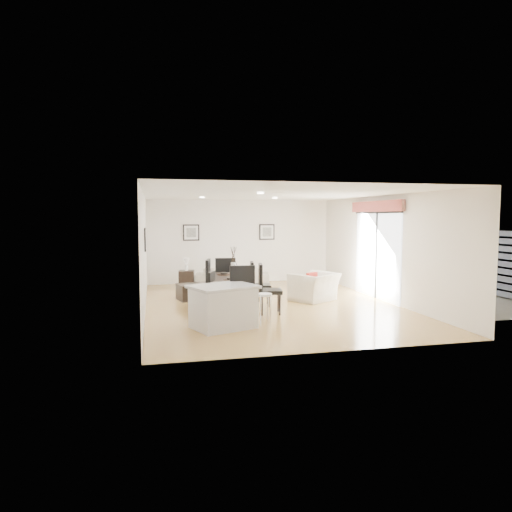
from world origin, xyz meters
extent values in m
plane|color=tan|center=(0.00, 0.00, 0.00)|extent=(8.00, 8.00, 0.00)
cube|color=white|center=(0.00, 4.00, 1.35)|extent=(6.00, 0.04, 2.70)
cube|color=white|center=(0.00, -4.00, 1.35)|extent=(6.00, 0.04, 2.70)
cube|color=white|center=(-3.00, 0.00, 1.35)|extent=(0.04, 8.00, 2.70)
cube|color=white|center=(3.00, 0.00, 1.35)|extent=(0.04, 8.00, 2.70)
cube|color=white|center=(0.00, 0.00, 2.70)|extent=(6.00, 8.00, 0.02)
imported|color=gray|center=(-0.48, 2.81, 0.32)|extent=(2.30, 1.22, 0.64)
imported|color=#EFE6CE|center=(1.23, 0.28, 0.36)|extent=(1.44, 1.40, 0.71)
imported|color=#375424|center=(5.90, 0.01, 0.32)|extent=(0.65, 0.59, 0.64)
imported|color=#375424|center=(5.90, 1.13, 0.34)|extent=(0.43, 0.43, 0.68)
cube|color=black|center=(-1.02, -0.52, 0.75)|extent=(1.30, 2.03, 0.06)
cylinder|color=black|center=(-1.60, -1.29, 0.36)|extent=(0.07, 0.07, 0.72)
cylinder|color=black|center=(-1.24, 0.42, 0.36)|extent=(0.07, 0.07, 0.72)
cylinder|color=black|center=(-0.80, -1.46, 0.36)|extent=(0.07, 0.07, 0.72)
cylinder|color=black|center=(-0.44, 0.26, 0.36)|extent=(0.07, 0.07, 0.72)
cube|color=black|center=(-1.77, -0.98, 0.44)|extent=(0.57, 0.57, 0.08)
cube|color=black|center=(-1.59, -1.05, 0.72)|extent=(0.21, 0.43, 0.53)
cylinder|color=black|center=(-1.87, -0.76, 0.20)|extent=(0.03, 0.03, 0.40)
cylinder|color=black|center=(-1.55, -0.88, 0.20)|extent=(0.03, 0.03, 0.40)
cylinder|color=black|center=(-1.99, -1.08, 0.20)|extent=(0.03, 0.03, 0.40)
cylinder|color=black|center=(-1.67, -1.21, 0.20)|extent=(0.03, 0.03, 0.40)
cube|color=black|center=(-1.77, -0.05, 0.52)|extent=(0.62, 0.62, 0.09)
cube|color=black|center=(-1.55, -0.10, 0.85)|extent=(0.18, 0.52, 0.62)
cylinder|color=black|center=(-1.92, 0.20, 0.24)|extent=(0.04, 0.04, 0.48)
cylinder|color=black|center=(-1.53, 0.11, 0.24)|extent=(0.04, 0.04, 0.48)
cylinder|color=black|center=(-2.02, -0.20, 0.24)|extent=(0.04, 0.04, 0.48)
cylinder|color=black|center=(-1.62, -0.29, 0.24)|extent=(0.04, 0.04, 0.48)
cube|color=black|center=(-0.27, -0.98, 0.50)|extent=(0.58, 0.58, 0.09)
cube|color=black|center=(-0.49, -0.95, 0.82)|extent=(0.15, 0.51, 0.60)
cylinder|color=black|center=(-0.11, -1.21, 0.23)|extent=(0.04, 0.04, 0.46)
cylinder|color=black|center=(-0.50, -1.14, 0.23)|extent=(0.04, 0.04, 0.46)
cylinder|color=black|center=(-0.04, -0.82, 0.23)|extent=(0.04, 0.04, 0.46)
cylinder|color=black|center=(-0.43, -0.76, 0.23)|extent=(0.04, 0.04, 0.46)
cube|color=black|center=(-0.27, -0.05, 0.48)|extent=(0.55, 0.55, 0.08)
cube|color=black|center=(-0.48, -0.01, 0.78)|extent=(0.14, 0.48, 0.58)
cylinder|color=black|center=(-0.11, -0.26, 0.22)|extent=(0.04, 0.04, 0.44)
cylinder|color=black|center=(-0.49, -0.20, 0.22)|extent=(0.04, 0.04, 0.44)
cylinder|color=black|center=(-0.05, 0.11, 0.22)|extent=(0.04, 0.04, 0.44)
cylinder|color=black|center=(-0.43, 0.17, 0.22)|extent=(0.04, 0.04, 0.44)
cube|color=black|center=(-1.02, -1.77, 0.52)|extent=(0.54, 0.54, 0.09)
cube|color=black|center=(-1.01, -1.54, 0.85)|extent=(0.52, 0.09, 0.62)
cylinder|color=black|center=(-1.23, -1.96, 0.24)|extent=(0.04, 0.04, 0.48)
cylinder|color=black|center=(-1.22, -1.55, 0.24)|extent=(0.04, 0.04, 0.48)
cylinder|color=black|center=(-0.82, -1.98, 0.24)|extent=(0.04, 0.04, 0.48)
cylinder|color=black|center=(-0.81, -1.57, 0.24)|extent=(0.04, 0.04, 0.48)
cube|color=black|center=(-1.02, 0.73, 0.51)|extent=(0.55, 0.55, 0.09)
cube|color=black|center=(-1.04, 0.52, 0.83)|extent=(0.51, 0.11, 0.61)
cylinder|color=black|center=(-0.80, 0.91, 0.23)|extent=(0.04, 0.04, 0.46)
cylinder|color=black|center=(-0.84, 0.52, 0.23)|extent=(0.04, 0.04, 0.46)
cylinder|color=black|center=(-1.20, 0.95, 0.23)|extent=(0.04, 0.04, 0.46)
cylinder|color=black|center=(-1.24, 0.56, 0.23)|extent=(0.04, 0.04, 0.46)
cylinder|color=white|center=(-1.02, -0.52, 0.95)|extent=(0.12, 0.12, 0.34)
cylinder|color=#322116|center=(-0.73, -0.52, 0.79)|extent=(0.33, 0.33, 0.01)
cylinder|color=black|center=(-0.73, -0.52, 0.82)|extent=(0.17, 0.17, 0.05)
cylinder|color=#322116|center=(-1.17, -0.05, 0.79)|extent=(0.33, 0.33, 0.01)
cylinder|color=black|center=(-1.17, -0.05, 0.82)|extent=(0.17, 0.17, 0.05)
cylinder|color=#322116|center=(-1.17, -0.98, 0.79)|extent=(0.33, 0.33, 0.01)
cylinder|color=black|center=(-1.17, -0.98, 0.82)|extent=(0.17, 0.17, 0.05)
cube|color=black|center=(-1.67, 1.15, 0.21)|extent=(1.15, 0.85, 0.41)
cube|color=black|center=(-1.85, 2.72, 0.29)|extent=(0.49, 0.49, 0.58)
cylinder|color=white|center=(-1.85, 2.72, 0.66)|extent=(0.09, 0.09, 0.16)
cone|color=beige|center=(-1.85, 2.72, 0.84)|extent=(0.19, 0.19, 0.21)
cube|color=maroon|center=(1.13, 0.18, 0.58)|extent=(0.34, 0.27, 0.34)
cube|color=silver|center=(-1.49, -2.05, 0.39)|extent=(1.33, 1.17, 0.78)
cube|color=#ADADAF|center=(-1.49, -2.05, 0.81)|extent=(1.45, 1.29, 0.06)
cylinder|color=white|center=(-0.66, -2.05, 0.62)|extent=(0.30, 0.30, 0.04)
cylinder|color=silver|center=(-0.57, -1.95, 0.31)|extent=(0.02, 0.02, 0.62)
cylinder|color=silver|center=(-0.76, -1.95, 0.31)|extent=(0.02, 0.02, 0.62)
cylinder|color=silver|center=(-0.76, -2.15, 0.31)|extent=(0.02, 0.02, 0.62)
cylinder|color=silver|center=(-0.57, -2.15, 0.31)|extent=(0.02, 0.02, 0.62)
cube|color=black|center=(-1.60, 3.97, 1.65)|extent=(0.52, 0.03, 0.52)
cube|color=white|center=(-1.60, 3.97, 1.65)|extent=(0.44, 0.04, 0.44)
cube|color=#53534E|center=(-1.60, 3.97, 1.65)|extent=(0.30, 0.04, 0.30)
cube|color=black|center=(0.90, 3.97, 1.65)|extent=(0.52, 0.03, 0.52)
cube|color=white|center=(0.90, 3.97, 1.65)|extent=(0.44, 0.04, 0.44)
cube|color=#53534E|center=(0.90, 3.97, 1.65)|extent=(0.30, 0.04, 0.30)
cube|color=black|center=(-2.97, -0.20, 1.65)|extent=(0.03, 0.52, 0.52)
cube|color=white|center=(-2.97, -0.20, 1.65)|extent=(0.04, 0.44, 0.44)
cube|color=#53534E|center=(-2.97, -0.20, 1.65)|extent=(0.04, 0.30, 0.30)
cube|color=white|center=(2.98, 0.30, 1.12)|extent=(0.02, 2.40, 2.25)
cube|color=black|center=(2.96, 0.30, 1.12)|extent=(0.03, 0.05, 2.25)
cube|color=black|center=(2.96, 0.30, 2.27)|extent=(0.03, 2.50, 0.05)
cube|color=maroon|center=(2.92, 0.30, 2.43)|extent=(0.10, 2.70, 0.28)
plane|color=gray|center=(5.00, 0.30, 0.00)|extent=(6.00, 6.00, 0.00)
cube|color=#303033|center=(6.20, 0.30, 0.90)|extent=(0.08, 5.50, 1.80)
cube|color=brown|center=(6.05, 2.70, 1.00)|extent=(0.35, 0.35, 2.00)
camera|label=1|loc=(-2.81, -10.71, 2.17)|focal=32.00mm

